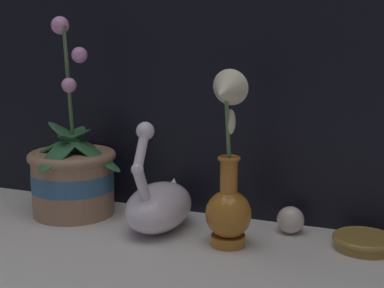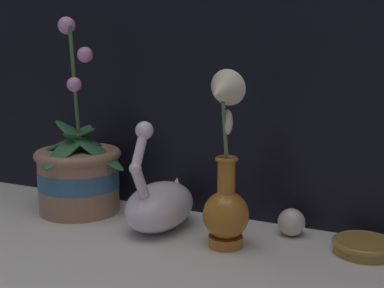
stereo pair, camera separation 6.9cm
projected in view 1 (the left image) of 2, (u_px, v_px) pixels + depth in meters
ground_plane at (172, 256)px, 0.93m from camera, size 2.80×2.80×0.00m
orchid_potted_plant at (73, 175)px, 1.14m from camera, size 0.23×0.22×0.42m
swan_figurine at (159, 203)px, 1.05m from camera, size 0.12×0.20×0.22m
blue_vase at (228, 183)px, 0.95m from camera, size 0.08×0.11×0.32m
glass_sphere at (291, 220)px, 1.04m from camera, size 0.05×0.05×0.05m
amber_dish at (364, 241)px, 0.96m from camera, size 0.11×0.11×0.02m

